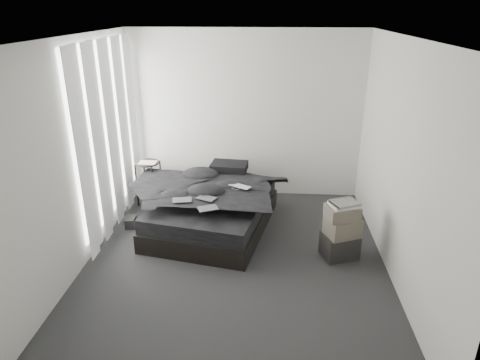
# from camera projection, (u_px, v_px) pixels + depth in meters

# --- Properties ---
(floor) EXTENTS (3.60, 4.20, 0.01)m
(floor) POSITION_uv_depth(u_px,v_px,m) (235.00, 262.00, 5.20)
(floor) COLOR #2B2C2E
(floor) RESTS_ON ground
(ceiling) EXTENTS (3.60, 4.20, 0.01)m
(ceiling) POSITION_uv_depth(u_px,v_px,m) (234.00, 37.00, 4.22)
(ceiling) COLOR white
(ceiling) RESTS_ON ground
(wall_back) EXTENTS (3.60, 0.01, 2.60)m
(wall_back) POSITION_uv_depth(u_px,v_px,m) (246.00, 116.00, 6.65)
(wall_back) COLOR silver
(wall_back) RESTS_ON ground
(wall_front) EXTENTS (3.60, 0.01, 2.60)m
(wall_front) POSITION_uv_depth(u_px,v_px,m) (208.00, 271.00, 2.77)
(wall_front) COLOR silver
(wall_front) RESTS_ON ground
(wall_left) EXTENTS (0.01, 4.20, 2.60)m
(wall_left) POSITION_uv_depth(u_px,v_px,m) (76.00, 157.00, 4.83)
(wall_left) COLOR silver
(wall_left) RESTS_ON ground
(wall_right) EXTENTS (0.01, 4.20, 2.60)m
(wall_right) POSITION_uv_depth(u_px,v_px,m) (402.00, 165.00, 4.59)
(wall_right) COLOR silver
(wall_right) RESTS_ON ground
(window_left) EXTENTS (0.02, 2.00, 2.30)m
(window_left) POSITION_uv_depth(u_px,v_px,m) (106.00, 131.00, 5.64)
(window_left) COLOR white
(window_left) RESTS_ON wall_left
(curtain_left) EXTENTS (0.06, 2.12, 2.48)m
(curtain_left) POSITION_uv_depth(u_px,v_px,m) (110.00, 137.00, 5.66)
(curtain_left) COLOR white
(curtain_left) RESTS_ON wall_left
(bed) EXTENTS (1.78, 2.14, 0.26)m
(bed) POSITION_uv_depth(u_px,v_px,m) (213.00, 219.00, 5.98)
(bed) COLOR black
(bed) RESTS_ON floor
(mattress) EXTENTS (1.72, 2.08, 0.20)m
(mattress) POSITION_uv_depth(u_px,v_px,m) (213.00, 204.00, 5.89)
(mattress) COLOR black
(mattress) RESTS_ON bed
(duvet) EXTENTS (1.69, 1.86, 0.22)m
(duvet) POSITION_uv_depth(u_px,v_px,m) (211.00, 191.00, 5.77)
(duvet) COLOR black
(duvet) RESTS_ON mattress
(pillow_lower) EXTENTS (0.64, 0.49, 0.13)m
(pillow_lower) POSITION_uv_depth(u_px,v_px,m) (226.00, 174.00, 6.49)
(pillow_lower) COLOR black
(pillow_lower) RESTS_ON mattress
(pillow_upper) EXTENTS (0.57, 0.42, 0.12)m
(pillow_upper) POSITION_uv_depth(u_px,v_px,m) (229.00, 167.00, 6.41)
(pillow_upper) COLOR black
(pillow_upper) RESTS_ON pillow_lower
(laptop) EXTENTS (0.36, 0.32, 0.02)m
(laptop) POSITION_uv_depth(u_px,v_px,m) (238.00, 183.00, 5.72)
(laptop) COLOR silver
(laptop) RESTS_ON duvet
(comic_a) EXTENTS (0.26, 0.20, 0.01)m
(comic_a) POSITION_uv_depth(u_px,v_px,m) (182.00, 195.00, 5.37)
(comic_a) COLOR black
(comic_a) RESTS_ON duvet
(comic_b) EXTENTS (0.28, 0.24, 0.01)m
(comic_b) POSITION_uv_depth(u_px,v_px,m) (206.00, 193.00, 5.43)
(comic_b) COLOR black
(comic_b) RESTS_ON duvet
(comic_c) EXTENTS (0.28, 0.24, 0.01)m
(comic_c) POSITION_uv_depth(u_px,v_px,m) (208.00, 202.00, 5.15)
(comic_c) COLOR black
(comic_c) RESTS_ON duvet
(side_stand) EXTENTS (0.43, 0.43, 0.67)m
(side_stand) POSITION_uv_depth(u_px,v_px,m) (149.00, 183.00, 6.62)
(side_stand) COLOR black
(side_stand) RESTS_ON floor
(papers) EXTENTS (0.26, 0.20, 0.01)m
(papers) POSITION_uv_depth(u_px,v_px,m) (148.00, 163.00, 6.48)
(papers) COLOR white
(papers) RESTS_ON side_stand
(floor_books) EXTENTS (0.16, 0.21, 0.13)m
(floor_books) POSITION_uv_depth(u_px,v_px,m) (131.00, 222.00, 6.00)
(floor_books) COLOR black
(floor_books) RESTS_ON floor
(box_lower) EXTENTS (0.49, 0.44, 0.30)m
(box_lower) POSITION_uv_depth(u_px,v_px,m) (339.00, 246.00, 5.26)
(box_lower) COLOR black
(box_lower) RESTS_ON floor
(box_mid) EXTENTS (0.47, 0.43, 0.23)m
(box_mid) POSITION_uv_depth(u_px,v_px,m) (342.00, 227.00, 5.15)
(box_mid) COLOR #5D5549
(box_mid) RESTS_ON box_lower
(box_upper) EXTENTS (0.43, 0.38, 0.16)m
(box_upper) POSITION_uv_depth(u_px,v_px,m) (342.00, 212.00, 5.08)
(box_upper) COLOR #5D5549
(box_upper) RESTS_ON box_mid
(art_book_white) EXTENTS (0.38, 0.34, 0.03)m
(art_book_white) POSITION_uv_depth(u_px,v_px,m) (344.00, 205.00, 5.05)
(art_book_white) COLOR silver
(art_book_white) RESTS_ON box_upper
(art_book_snake) EXTENTS (0.38, 0.35, 0.03)m
(art_book_snake) POSITION_uv_depth(u_px,v_px,m) (345.00, 203.00, 5.03)
(art_book_snake) COLOR silver
(art_book_snake) RESTS_ON art_book_white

